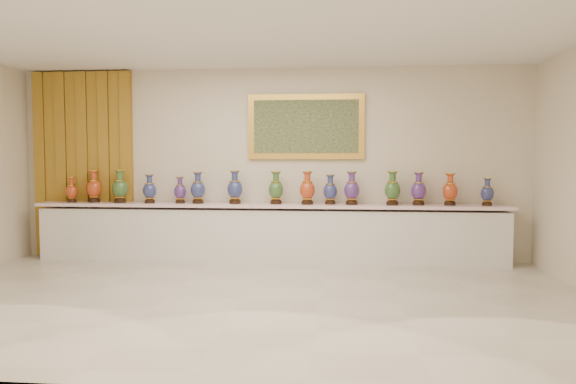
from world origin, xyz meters
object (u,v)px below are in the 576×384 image
at_px(vase_1, 94,188).
at_px(vase_0, 72,191).
at_px(counter, 269,234).
at_px(vase_2, 120,188).

bearing_deg(vase_1, vase_0, -173.04).
xyz_separation_m(counter, vase_1, (-2.79, -0.00, 0.69)).
relative_size(counter, vase_1, 14.34).
bearing_deg(counter, vase_0, -179.20).
relative_size(vase_0, vase_2, 0.77).
distance_m(vase_1, vase_2, 0.45).
distance_m(counter, vase_0, 3.20).
bearing_deg(vase_2, vase_0, 179.33).
distance_m(counter, vase_1, 2.87).
relative_size(counter, vase_2, 14.05).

